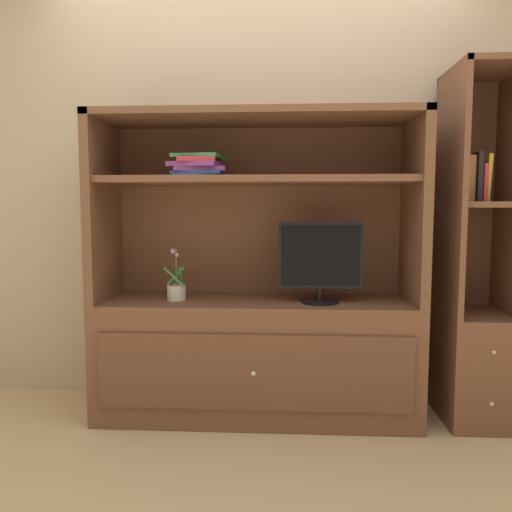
{
  "coord_description": "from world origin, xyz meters",
  "views": [
    {
      "loc": [
        0.15,
        -2.33,
        1.16
      ],
      "look_at": [
        0.0,
        0.35,
        0.9
      ],
      "focal_mm": 34.96,
      "sensor_mm": 36.0,
      "label": 1
    }
  ],
  "objects_px": {
    "media_console": "(257,324)",
    "bookshelf_tall": "(476,304)",
    "upright_book_row": "(472,180)",
    "tv_monitor": "(320,261)",
    "potted_plant": "(176,290)",
    "magazine_stack": "(199,167)"
  },
  "relations": [
    {
      "from": "potted_plant",
      "to": "magazine_stack",
      "type": "distance_m",
      "value": 0.69
    },
    {
      "from": "magazine_stack",
      "to": "bookshelf_tall",
      "type": "xyz_separation_m",
      "value": [
        1.52,
        0.01,
        -0.75
      ]
    },
    {
      "from": "tv_monitor",
      "to": "potted_plant",
      "type": "distance_m",
      "value": 0.81
    },
    {
      "from": "potted_plant",
      "to": "upright_book_row",
      "type": "bearing_deg",
      "value": 1.03
    },
    {
      "from": "potted_plant",
      "to": "magazine_stack",
      "type": "relative_size",
      "value": 0.91
    },
    {
      "from": "upright_book_row",
      "to": "media_console",
      "type": "bearing_deg",
      "value": 179.64
    },
    {
      "from": "magazine_stack",
      "to": "bookshelf_tall",
      "type": "relative_size",
      "value": 0.17
    },
    {
      "from": "potted_plant",
      "to": "upright_book_row",
      "type": "relative_size",
      "value": 1.11
    },
    {
      "from": "magazine_stack",
      "to": "upright_book_row",
      "type": "bearing_deg",
      "value": 0.05
    },
    {
      "from": "media_console",
      "to": "tv_monitor",
      "type": "height_order",
      "value": "media_console"
    },
    {
      "from": "media_console",
      "to": "tv_monitor",
      "type": "relative_size",
      "value": 3.9
    },
    {
      "from": "tv_monitor",
      "to": "magazine_stack",
      "type": "bearing_deg",
      "value": 174.63
    },
    {
      "from": "potted_plant",
      "to": "media_console",
      "type": "bearing_deg",
      "value": 4.6
    },
    {
      "from": "tv_monitor",
      "to": "magazine_stack",
      "type": "relative_size",
      "value": 1.43
    },
    {
      "from": "tv_monitor",
      "to": "upright_book_row",
      "type": "height_order",
      "value": "upright_book_row"
    },
    {
      "from": "magazine_stack",
      "to": "upright_book_row",
      "type": "height_order",
      "value": "upright_book_row"
    },
    {
      "from": "tv_monitor",
      "to": "potted_plant",
      "type": "relative_size",
      "value": 1.57
    },
    {
      "from": "tv_monitor",
      "to": "bookshelf_tall",
      "type": "xyz_separation_m",
      "value": [
        0.86,
        0.07,
        -0.24
      ]
    },
    {
      "from": "tv_monitor",
      "to": "media_console",
      "type": "bearing_deg",
      "value": 168.46
    },
    {
      "from": "media_console",
      "to": "bookshelf_tall",
      "type": "distance_m",
      "value": 1.21
    },
    {
      "from": "media_console",
      "to": "bookshelf_tall",
      "type": "bearing_deg",
      "value": 0.19
    },
    {
      "from": "magazine_stack",
      "to": "potted_plant",
      "type": "bearing_deg",
      "value": -168.05
    }
  ]
}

